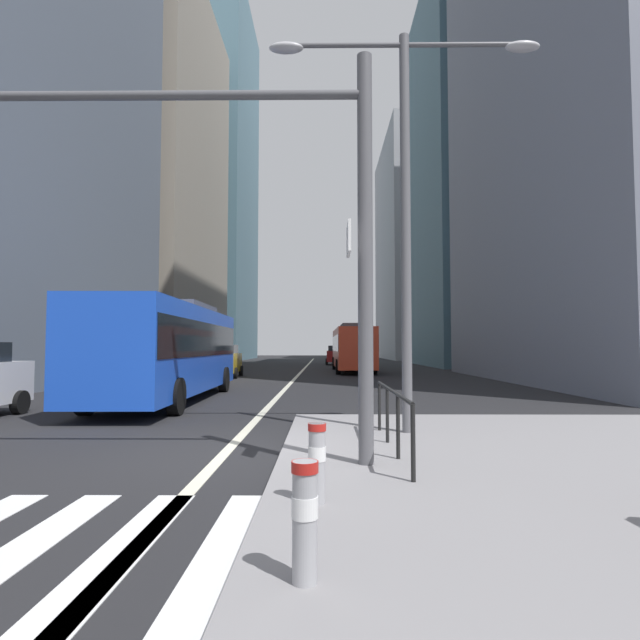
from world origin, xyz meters
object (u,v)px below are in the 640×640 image
Objects in this scene: city_bus_blue_oncoming at (170,346)px; traffic_signal_gantry at (206,188)px; car_oncoming_mid at (223,361)px; bollard_left at (317,459)px; bollard_front at (305,515)px; street_lamp_post at (405,174)px; city_bus_red_receding at (352,347)px; car_receding_near at (336,355)px.

city_bus_blue_oncoming is 1.61× the size of traffic_signal_gantry.
traffic_signal_gantry is at bearing -79.38° from car_oncoming_mid.
bollard_left is at bearing -76.51° from car_oncoming_mid.
car_oncoming_mid reaches higher than bollard_left.
car_oncoming_mid is 27.54m from bollard_front.
street_lamp_post is at bearing 38.94° from traffic_signal_gantry.
city_bus_red_receding reaches higher than car_receding_near.
traffic_signal_gantry reaches higher than car_oncoming_mid.
traffic_signal_gantry is 0.86× the size of street_lamp_post.
car_oncoming_mid is 23.85m from traffic_signal_gantry.
traffic_signal_gantry reaches higher than car_receding_near.
bollard_left is (5.13, -11.60, -1.21)m from city_bus_blue_oncoming.
street_lamp_post reaches higher than bollard_front.
traffic_signal_gantry is (-2.87, -44.90, 3.16)m from car_receding_near.
street_lamp_post is (-0.41, -27.22, 3.45)m from city_bus_red_receding.
bollard_front reaches higher than bollard_left.
car_oncoming_mid is at bearing 93.74° from city_bus_blue_oncoming.
city_bus_blue_oncoming is at bearing 113.86° from bollard_left.
traffic_signal_gantry is at bearing -97.17° from city_bus_red_receding.
traffic_signal_gantry is 4.46m from street_lamp_post.
city_bus_blue_oncoming is 13.51m from car_oncoming_mid.
street_lamp_post reaches higher than car_oncoming_mid.
car_oncoming_mid and car_receding_near have the same top height.
street_lamp_post is (0.49, -42.18, 4.29)m from car_receding_near.
city_bus_red_receding is 1.43× the size of street_lamp_post.
car_oncoming_mid is 1.00× the size of car_receding_near.
bollard_left is (6.01, -25.05, -0.37)m from car_oncoming_mid.
bollard_left is at bearing -47.76° from traffic_signal_gantry.
car_oncoming_mid is 5.07× the size of bollard_left.
traffic_signal_gantry reaches higher than city_bus_blue_oncoming.
street_lamp_post is (3.36, 2.71, 1.13)m from traffic_signal_gantry.
car_oncoming_mid is (-8.12, -6.70, -0.85)m from city_bus_red_receding.
bollard_front is (5.95, -26.88, -0.37)m from car_oncoming_mid.
bollard_front is (-2.17, -33.59, -1.21)m from city_bus_red_receding.
city_bus_blue_oncoming is at bearing 110.68° from bollard_front.
city_bus_blue_oncoming is 2.58× the size of car_oncoming_mid.
car_receding_near is (7.22, 21.67, 0.00)m from car_oncoming_mid.
city_bus_red_receding reaches higher than car_oncoming_mid.
city_bus_blue_oncoming is 13.08× the size of bollard_left.
car_receding_near is 0.62× the size of traffic_signal_gantry.
car_oncoming_mid is 5.05× the size of bollard_front.
traffic_signal_gantry is at bearing -70.43° from city_bus_blue_oncoming.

